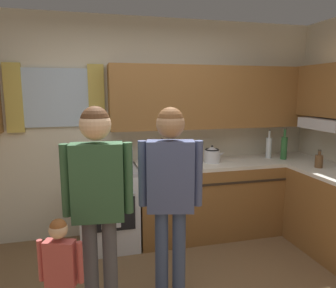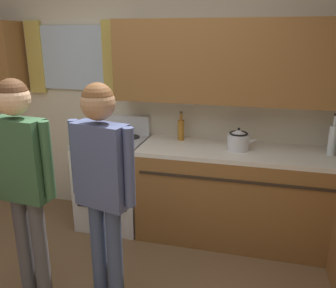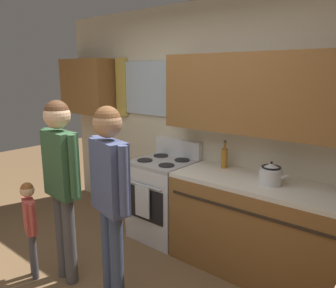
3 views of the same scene
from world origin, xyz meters
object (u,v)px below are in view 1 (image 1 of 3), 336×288
(bottle_tall_clear, at_px, (269,147))
(stove_oven, at_px, (109,205))
(adult_holding_child, at_px, (98,190))
(bottle_wine_green, at_px, (284,147))
(bottle_oil_amber, at_px, (162,153))
(small_child, at_px, (61,267))
(stovetop_kettle, at_px, (212,154))
(bottle_squat_brown, at_px, (319,161))
(adult_in_plaid, at_px, (170,184))

(bottle_tall_clear, bearing_deg, stove_oven, -178.62)
(bottle_tall_clear, distance_m, adult_holding_child, 2.51)
(bottle_wine_green, height_order, bottle_oil_amber, bottle_wine_green)
(bottle_wine_green, distance_m, small_child, 2.94)
(stovetop_kettle, bearing_deg, small_child, -139.86)
(adult_holding_child, bearing_deg, stove_oven, 83.56)
(bottle_oil_amber, bearing_deg, bottle_tall_clear, -5.39)
(adult_holding_child, xyz_separation_m, small_child, (-0.27, -0.18, -0.46))
(bottle_wine_green, bearing_deg, bottle_oil_amber, 170.93)
(stove_oven, relative_size, bottle_tall_clear, 3.00)
(stove_oven, height_order, bottle_oil_amber, bottle_oil_amber)
(bottle_squat_brown, height_order, small_child, bottle_squat_brown)
(stovetop_kettle, distance_m, adult_holding_child, 1.83)
(stove_oven, xyz_separation_m, bottle_tall_clear, (2.03, 0.05, 0.57))
(bottle_oil_amber, bearing_deg, small_child, -124.30)
(stove_oven, distance_m, adult_holding_child, 1.34)
(bottle_squat_brown, bearing_deg, adult_in_plaid, -162.44)
(bottle_wine_green, height_order, adult_in_plaid, adult_in_plaid)
(bottle_tall_clear, bearing_deg, stovetop_kettle, -176.14)
(bottle_wine_green, height_order, bottle_tall_clear, bottle_wine_green)
(bottle_squat_brown, xyz_separation_m, bottle_oil_amber, (-1.63, 0.73, 0.03))
(bottle_wine_green, distance_m, stovetop_kettle, 0.94)
(bottle_squat_brown, relative_size, adult_in_plaid, 0.13)
(small_child, bearing_deg, adult_in_plaid, 16.64)
(stove_oven, bearing_deg, adult_in_plaid, -69.58)
(adult_holding_child, bearing_deg, adult_in_plaid, 6.57)
(stovetop_kettle, distance_m, adult_in_plaid, 1.40)
(stove_oven, xyz_separation_m, adult_in_plaid, (0.42, -1.14, 0.56))
(stove_oven, distance_m, bottle_squat_brown, 2.41)
(bottle_oil_amber, bearing_deg, bottle_wine_green, -9.07)
(bottle_squat_brown, bearing_deg, adult_holding_child, -164.89)
(adult_in_plaid, distance_m, small_child, 0.97)
(stovetop_kettle, bearing_deg, adult_holding_child, -138.86)
(bottle_wine_green, xyz_separation_m, bottle_oil_amber, (-1.51, 0.24, -0.04))
(bottle_wine_green, bearing_deg, adult_in_plaid, -148.41)
(bottle_tall_clear, relative_size, stovetop_kettle, 1.34)
(bottle_tall_clear, relative_size, adult_holding_child, 0.22)
(bottle_squat_brown, bearing_deg, bottle_wine_green, 103.47)
(bottle_wine_green, bearing_deg, stove_oven, 178.33)
(bottle_tall_clear, xyz_separation_m, small_child, (-2.43, -1.44, -0.47))
(adult_in_plaid, height_order, small_child, adult_in_plaid)
(bottle_wine_green, relative_size, bottle_tall_clear, 1.07)
(stove_oven, height_order, stovetop_kettle, stovetop_kettle)
(stove_oven, height_order, adult_in_plaid, adult_in_plaid)
(stove_oven, bearing_deg, bottle_oil_amber, 14.95)
(bottle_squat_brown, bearing_deg, stove_oven, 166.52)
(stove_oven, relative_size, bottle_oil_amber, 3.85)
(bottle_wine_green, relative_size, bottle_oil_amber, 1.38)
(bottle_squat_brown, xyz_separation_m, adult_holding_child, (-2.43, -0.66, 0.06))
(bottle_wine_green, bearing_deg, bottle_squat_brown, -76.53)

